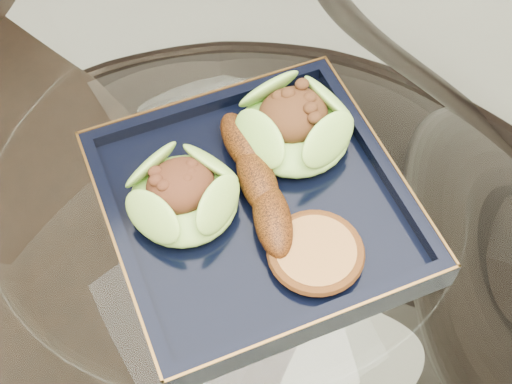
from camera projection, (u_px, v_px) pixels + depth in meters
dining_table at (234, 290)px, 0.82m from camera, size 1.13×1.13×0.77m
dining_chair at (19, 218)px, 0.96m from camera, size 0.52×0.52×0.93m
navy_plate at (256, 210)px, 0.67m from camera, size 0.31×0.31×0.02m
lettuce_wrap_left at (183, 196)px, 0.65m from camera, size 0.10×0.10×0.04m
lettuce_wrap_right at (294, 127)px, 0.69m from camera, size 0.13×0.13×0.04m
roasted_plantain at (258, 180)px, 0.66m from camera, size 0.07×0.17×0.03m
crumb_patty at (316, 253)px, 0.63m from camera, size 0.09×0.09×0.01m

